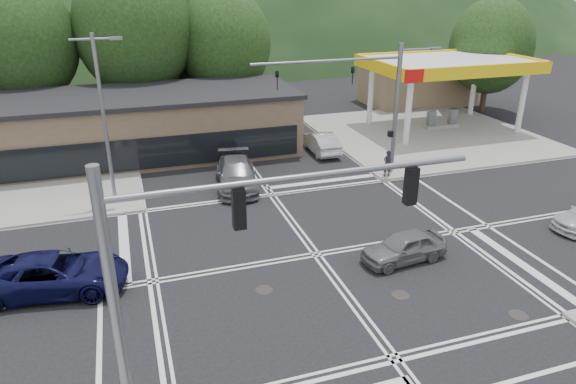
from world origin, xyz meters
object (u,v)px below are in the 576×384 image
object	(u,v)px
car_northbound	(237,174)
car_queue_b	(250,135)
car_blue_west	(54,274)
car_grey_center	(404,247)
pedestrian	(387,163)
car_queue_a	(321,142)

from	to	relation	value
car_northbound	car_queue_b	bearing A→B (deg)	79.47
car_blue_west	car_northbound	xyz separation A→B (m)	(9.25, 8.50, 0.02)
car_grey_center	car_queue_b	world-z (taller)	car_queue_b
car_blue_west	car_northbound	size ratio (longest dim) A/B	1.01
car_northbound	pedestrian	bearing A→B (deg)	-0.59
car_blue_west	car_queue_a	world-z (taller)	car_blue_west
car_queue_a	car_blue_west	bearing A→B (deg)	40.30
car_queue_a	car_northbound	world-z (taller)	car_northbound
car_grey_center	car_queue_b	bearing A→B (deg)	-179.18
car_grey_center	car_queue_b	size ratio (longest dim) A/B	0.98
car_queue_b	car_northbound	size ratio (longest dim) A/B	0.71
car_queue_a	car_queue_b	xyz separation A→B (m)	(-4.30, 3.49, -0.06)
car_blue_west	car_queue_b	bearing A→B (deg)	-27.19
car_grey_center	car_northbound	size ratio (longest dim) A/B	0.70
car_queue_a	pedestrian	size ratio (longest dim) A/B	2.72
car_northbound	car_blue_west	bearing A→B (deg)	-128.63
car_queue_b	car_northbound	bearing A→B (deg)	64.73
pedestrian	car_northbound	bearing A→B (deg)	-17.64
car_northbound	car_grey_center	bearing A→B (deg)	-55.82
car_blue_west	pedestrian	world-z (taller)	pedestrian
car_queue_a	car_northbound	bearing A→B (deg)	34.17
car_queue_a	pedestrian	distance (m)	6.33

